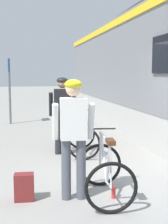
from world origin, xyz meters
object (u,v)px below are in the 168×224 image
at_px(cyclist_far_in_white, 73,129).
at_px(platform_sign_post, 9,80).
at_px(bicycle_near_red, 82,137).
at_px(backpack_on_platform, 24,187).
at_px(water_bottle_near_the_bikes, 114,192).
at_px(bicycle_far_silver, 105,172).
at_px(cyclist_near_in_dark, 62,109).

xyz_separation_m(cyclist_far_in_white, platform_sign_post, (-1.13, 7.13, 0.57)).
height_order(bicycle_near_red, platform_sign_post, platform_sign_post).
distance_m(backpack_on_platform, water_bottle_near_the_bikes, 1.32).
height_order(bicycle_far_silver, water_bottle_near_the_bikes, bicycle_far_silver).
relative_size(cyclist_near_in_dark, water_bottle_near_the_bikes, 9.31).
bearing_deg(platform_sign_post, cyclist_near_in_dark, -73.97).
distance_m(bicycle_far_silver, backpack_on_platform, 1.20).
xyz_separation_m(cyclist_near_in_dark, bicycle_near_red, (0.44, -0.11, -0.65)).
bearing_deg(platform_sign_post, water_bottle_near_the_bikes, -76.69).
height_order(cyclist_near_in_dark, backpack_on_platform, cyclist_near_in_dark).
bearing_deg(bicycle_near_red, bicycle_far_silver, -93.95).
relative_size(cyclist_near_in_dark, backpack_on_platform, 4.40).
relative_size(bicycle_near_red, backpack_on_platform, 2.87).
xyz_separation_m(bicycle_far_silver, water_bottle_near_the_bikes, (0.13, -0.02, -0.31)).
distance_m(cyclist_near_in_dark, cyclist_far_in_white, 2.54).
bearing_deg(cyclist_far_in_white, bicycle_near_red, 75.50).
relative_size(cyclist_far_in_white, platform_sign_post, 0.73).
relative_size(bicycle_near_red, water_bottle_near_the_bikes, 6.08).
height_order(cyclist_far_in_white, water_bottle_near_the_bikes, cyclist_far_in_white).
bearing_deg(backpack_on_platform, platform_sign_post, 97.64).
xyz_separation_m(cyclist_far_in_white, backpack_on_platform, (-0.72, 0.09, -0.85)).
distance_m(bicycle_near_red, backpack_on_platform, 2.71).
distance_m(bicycle_far_silver, platform_sign_post, 7.49).
distance_m(cyclist_near_in_dark, backpack_on_platform, 2.75).
bearing_deg(cyclist_far_in_white, platform_sign_post, 99.01).
height_order(cyclist_near_in_dark, bicycle_near_red, cyclist_near_in_dark).
distance_m(water_bottle_near_the_bikes, platform_sign_post, 7.59).
distance_m(cyclist_far_in_white, water_bottle_near_the_bikes, 1.13).
bearing_deg(cyclist_far_in_white, bicycle_far_silver, -11.28).
height_order(cyclist_far_in_white, backpack_on_platform, cyclist_far_in_white).
bearing_deg(platform_sign_post, bicycle_near_red, -69.50).
bearing_deg(backpack_on_platform, water_bottle_near_the_bikes, -4.26).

